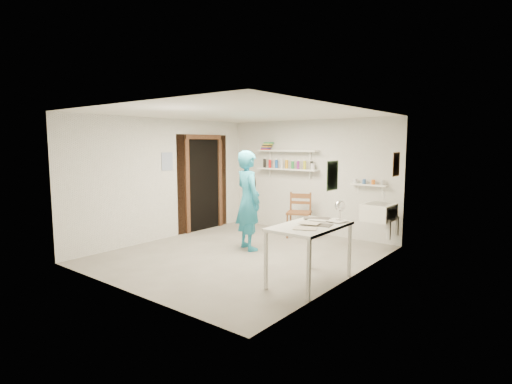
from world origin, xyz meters
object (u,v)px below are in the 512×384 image
Objects in this scene: wall_clock at (251,183)px; desk_lamp at (340,206)px; wooden_chair at (299,213)px; belfast_sink at (379,212)px; man at (248,200)px; work_table at (310,254)px.

wall_clock reaches higher than desk_lamp.
belfast_sink is at bearing -24.07° from wooden_chair.
man is 0.37m from wall_clock.
desk_lamp is (1.77, -1.74, 0.53)m from wooden_chair.
man reaches higher than belfast_sink.
desk_lamp reaches higher than wooden_chair.
man is (-1.89, -1.35, 0.19)m from belfast_sink.
work_table is (1.87, -1.05, -0.78)m from wall_clock.
work_table is at bearing -78.00° from wooden_chair.
man is at bearing -41.04° from wall_clock.
desk_lamp is at bearing -165.84° from man.
wall_clock is 0.26× the size of work_table.
man reaches higher than desk_lamp.
wall_clock reaches higher than work_table.
wooden_chair is at bearing 99.95° from wall_clock.
desk_lamp reaches higher than belfast_sink.
desk_lamp is at bearing 67.58° from work_table.
wall_clock is 1.39m from wooden_chair.
desk_lamp is at bearing -67.69° from wooden_chair.
belfast_sink is 0.60× the size of wooden_chair.
wall_clock is 0.32× the size of wooden_chair.
belfast_sink is at bearing 93.02° from desk_lamp.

